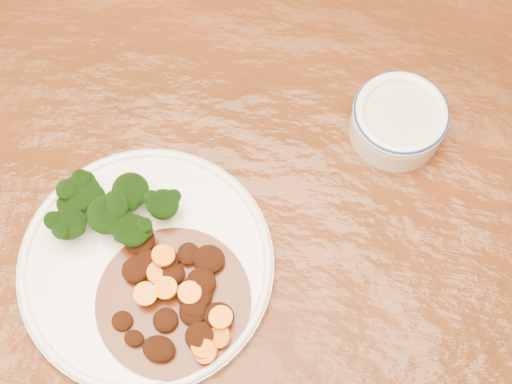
# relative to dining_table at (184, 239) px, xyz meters

# --- Properties ---
(ground) EXTENTS (4.00, 4.00, 0.00)m
(ground) POSITION_rel_dining_table_xyz_m (0.00, 0.00, -0.67)
(ground) COLOR #492312
(ground) RESTS_ON ground
(dining_table) EXTENTS (1.57, 1.01, 0.75)m
(dining_table) POSITION_rel_dining_table_xyz_m (0.00, 0.00, 0.00)
(dining_table) COLOR #5E2810
(dining_table) RESTS_ON ground
(dinner_plate) EXTENTS (0.28, 0.28, 0.02)m
(dinner_plate) POSITION_rel_dining_table_xyz_m (-0.02, -0.07, 0.09)
(dinner_plate) COLOR white
(dinner_plate) RESTS_ON dining_table
(broccoli_florets) EXTENTS (0.13, 0.09, 0.05)m
(broccoli_florets) POSITION_rel_dining_table_xyz_m (-0.07, -0.02, 0.12)
(broccoli_florets) COLOR #62934C
(broccoli_florets) RESTS_ON dinner_plate
(mince_stew) EXTENTS (0.16, 0.16, 0.03)m
(mince_stew) POSITION_rel_dining_table_xyz_m (0.03, -0.09, 0.10)
(mince_stew) COLOR #481E07
(mince_stew) RESTS_ON dinner_plate
(dip_bowl) EXTENTS (0.11, 0.11, 0.05)m
(dip_bowl) POSITION_rel_dining_table_xyz_m (0.22, 0.16, 0.11)
(dip_bowl) COLOR white
(dip_bowl) RESTS_ON dining_table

